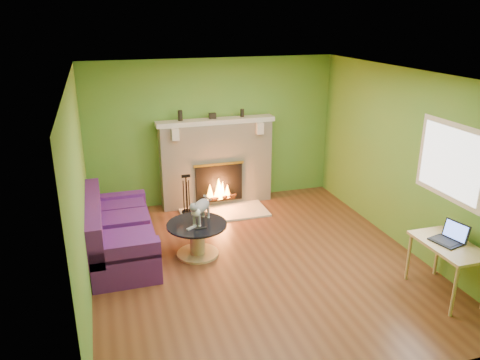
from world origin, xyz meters
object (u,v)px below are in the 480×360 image
at_px(sofa, 117,233).
at_px(desk, 449,250).
at_px(cat, 201,209).
at_px(coffee_table, 197,237).

bearing_deg(sofa, desk, -30.22).
height_order(desk, cat, cat).
relative_size(sofa, desk, 2.10).
bearing_deg(cat, sofa, -156.95).
relative_size(coffee_table, cat, 1.38).
relative_size(coffee_table, desk, 0.93).
bearing_deg(coffee_table, cat, 32.01).
bearing_deg(desk, sofa, 149.78).
height_order(sofa, cat, cat).
bearing_deg(sofa, coffee_table, -17.01).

